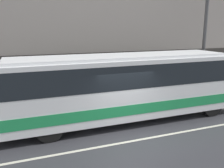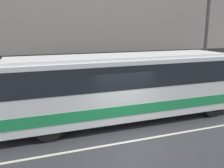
# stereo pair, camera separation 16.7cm
# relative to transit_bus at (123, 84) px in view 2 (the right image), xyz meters

# --- Properties ---
(ground_plane) EXTENTS (60.00, 60.00, 0.00)m
(ground_plane) POSITION_rel_transit_bus_xyz_m (-0.43, -2.27, -1.74)
(ground_plane) COLOR #333338
(sidewalk) EXTENTS (60.00, 2.64, 0.18)m
(sidewalk) POSITION_rel_transit_bus_xyz_m (-0.43, 3.05, -1.65)
(sidewalk) COLOR #A09E99
(sidewalk) RESTS_ON ground_plane
(building_facade) EXTENTS (60.00, 0.35, 11.51)m
(building_facade) POSITION_rel_transit_bus_xyz_m (-0.43, 4.51, 3.81)
(building_facade) COLOR gray
(building_facade) RESTS_ON ground_plane
(lane_stripe) EXTENTS (54.00, 0.14, 0.01)m
(lane_stripe) POSITION_rel_transit_bus_xyz_m (-0.43, -2.27, -1.73)
(lane_stripe) COLOR beige
(lane_stripe) RESTS_ON ground_plane
(transit_bus) EXTENTS (11.89, 2.60, 3.08)m
(transit_bus) POSITION_rel_transit_bus_xyz_m (0.00, 0.00, 0.00)
(transit_bus) COLOR white
(transit_bus) RESTS_ON ground_plane
(utility_pole_near) EXTENTS (0.21, 0.21, 8.32)m
(utility_pole_near) POSITION_rel_transit_bus_xyz_m (6.55, 2.27, 2.60)
(utility_pole_near) COLOR #4C4C4F
(utility_pole_near) RESTS_ON sidewalk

